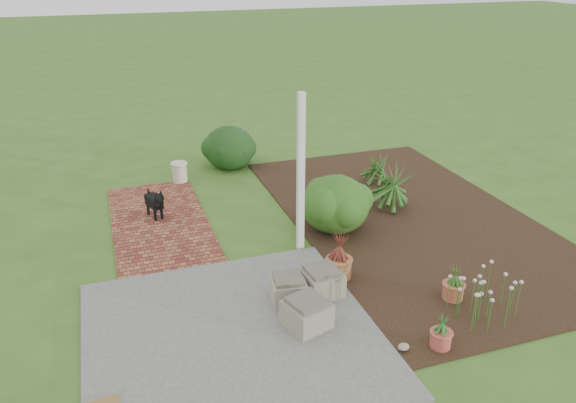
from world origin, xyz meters
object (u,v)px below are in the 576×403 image
object	(u,v)px
black_dog	(155,201)
cream_ceramic_urn	(180,172)
evergreen_shrub	(335,203)
stone_trough_near	(307,314)

from	to	relation	value
black_dog	cream_ceramic_urn	world-z (taller)	black_dog
evergreen_shrub	black_dog	bearing A→B (deg)	153.41
black_dog	evergreen_shrub	world-z (taller)	evergreen_shrub
stone_trough_near	evergreen_shrub	xyz separation A→B (m)	(1.39, 2.37, 0.31)
stone_trough_near	black_dog	distance (m)	4.03
stone_trough_near	cream_ceramic_urn	bearing A→B (deg)	97.89
stone_trough_near	evergreen_shrub	world-z (taller)	evergreen_shrub
stone_trough_near	evergreen_shrub	bearing A→B (deg)	59.65
evergreen_shrub	stone_trough_near	bearing A→B (deg)	-120.35
cream_ceramic_urn	stone_trough_near	bearing A→B (deg)	-82.11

